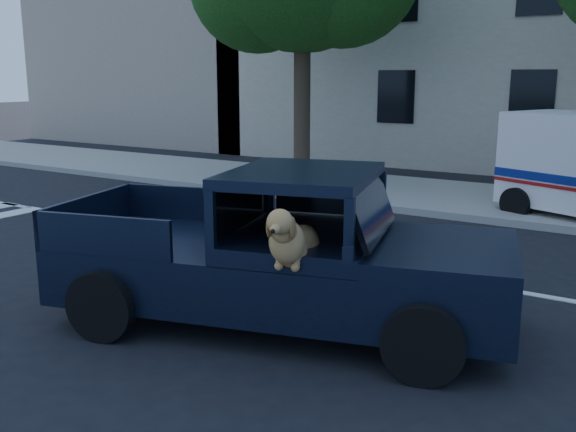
# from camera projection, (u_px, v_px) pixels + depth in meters

# --- Properties ---
(ground) EXTENTS (120.00, 120.00, 0.00)m
(ground) POSITION_uv_depth(u_px,v_px,m) (164.00, 325.00, 7.43)
(ground) COLOR black
(ground) RESTS_ON ground
(far_sidewalk) EXTENTS (60.00, 4.00, 0.15)m
(far_sidewalk) POSITION_uv_depth(u_px,v_px,m) (439.00, 196.00, 14.99)
(far_sidewalk) COLOR gray
(far_sidewalk) RESTS_ON ground
(lane_stripes) EXTENTS (21.60, 0.14, 0.01)m
(lane_stripes) POSITION_uv_depth(u_px,v_px,m) (433.00, 277.00, 9.18)
(lane_stripes) COLOR silver
(lane_stripes) RESTS_ON ground
(building_left) EXTENTS (12.00, 6.00, 8.00)m
(building_left) POSITION_uv_depth(u_px,v_px,m) (170.00, 49.00, 28.05)
(building_left) COLOR tan
(building_left) RESTS_ON ground
(pickup_truck) EXTENTS (5.43, 3.28, 1.82)m
(pickup_truck) POSITION_uv_depth(u_px,v_px,m) (274.00, 273.00, 7.34)
(pickup_truck) COLOR black
(pickup_truck) RESTS_ON ground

